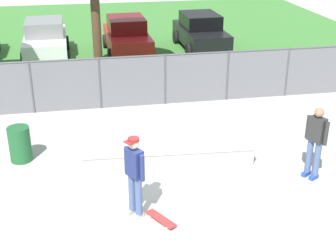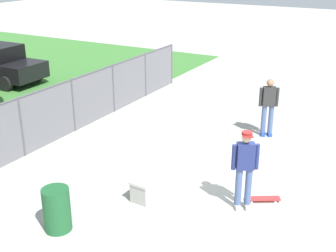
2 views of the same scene
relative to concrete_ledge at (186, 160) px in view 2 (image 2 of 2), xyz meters
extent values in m
plane|color=#ADAAA3|center=(-0.41, -1.64, -0.26)|extent=(80.00, 80.00, 0.00)
cube|color=#A8A59E|center=(0.00, 0.00, -0.03)|extent=(4.31, 0.70, 0.45)
cube|color=beige|center=(0.00, 0.00, 0.22)|extent=(4.35, 0.74, 0.06)
cube|color=beige|center=(-1.07, -2.10, -0.21)|extent=(0.28, 0.23, 0.10)
cube|color=beige|center=(-1.19, -1.91, -0.21)|extent=(0.28, 0.23, 0.10)
cylinder|color=#475B89|center=(-1.05, -2.08, 0.28)|extent=(0.15, 0.15, 0.88)
cylinder|color=#475B89|center=(-1.16, -1.89, 0.28)|extent=(0.15, 0.15, 0.88)
cube|color=navy|center=(-1.11, -1.99, 1.02)|extent=(0.39, 0.44, 0.60)
cylinder|color=navy|center=(-0.97, -2.20, 1.00)|extent=(0.10, 0.10, 0.58)
cylinder|color=navy|center=(-1.24, -1.77, 1.00)|extent=(0.10, 0.10, 0.58)
sphere|color=beige|center=(-1.11, -1.99, 1.45)|extent=(0.22, 0.22, 0.22)
cylinder|color=maroon|center=(-1.11, -1.99, 1.55)|extent=(0.23, 0.23, 0.06)
cube|color=maroon|center=(-1.22, -2.06, 1.53)|extent=(0.21, 0.23, 0.02)
cube|color=red|center=(-0.62, -2.31, -0.18)|extent=(0.58, 0.79, 0.02)
cube|color=#B2B2B7|center=(-0.76, -2.08, -0.20)|extent=(0.15, 0.12, 0.02)
cube|color=#B2B2B7|center=(-0.48, -2.54, -0.20)|extent=(0.15, 0.12, 0.02)
cylinder|color=silver|center=(-0.68, -2.03, -0.23)|extent=(0.05, 0.06, 0.05)
cylinder|color=silver|center=(-0.83, -2.12, -0.23)|extent=(0.05, 0.06, 0.05)
cylinder|color=silver|center=(-0.41, -2.50, -0.23)|extent=(0.05, 0.06, 0.05)
cylinder|color=silver|center=(-0.55, -2.59, -0.23)|extent=(0.05, 0.06, 0.05)
cylinder|color=#4C4C51|center=(-1.49, 4.34, 0.61)|extent=(0.07, 0.07, 1.73)
cylinder|color=#4C4C51|center=(0.67, 4.34, 0.61)|extent=(0.07, 0.07, 1.73)
cylinder|color=#4C4C51|center=(2.83, 4.34, 0.61)|extent=(0.07, 0.07, 1.73)
cylinder|color=#4C4C51|center=(4.99, 4.34, 0.61)|extent=(0.07, 0.07, 1.73)
cylinder|color=#4C4C51|center=(7.15, 4.34, 0.61)|extent=(0.07, 0.07, 1.73)
cylinder|color=#4C4C51|center=(-0.41, 4.34, 1.44)|extent=(15.11, 0.05, 0.05)
cube|color=slate|center=(-0.41, 4.34, 0.61)|extent=(15.11, 0.01, 1.73)
cylinder|color=black|center=(4.52, 9.80, 0.06)|extent=(0.24, 0.65, 0.64)
cylinder|color=black|center=(2.72, 9.75, 0.06)|extent=(0.24, 0.65, 0.64)
cube|color=#2647A5|center=(3.34, -1.25, -0.21)|extent=(0.28, 0.22, 0.10)
cube|color=#2647A5|center=(3.24, -1.06, -0.21)|extent=(0.28, 0.22, 0.10)
cylinder|color=#475B89|center=(3.37, -1.24, 0.28)|extent=(0.15, 0.15, 0.88)
cylinder|color=#475B89|center=(3.26, -1.05, 0.28)|extent=(0.15, 0.15, 0.88)
cube|color=#2D2D2D|center=(3.32, -1.14, 1.02)|extent=(0.37, 0.44, 0.60)
cylinder|color=#2D2D2D|center=(3.43, -1.36, 1.00)|extent=(0.10, 0.10, 0.58)
cylinder|color=#2D2D2D|center=(3.20, -0.92, 1.00)|extent=(0.10, 0.10, 0.58)
sphere|color=#9E7051|center=(3.32, -1.14, 1.45)|extent=(0.22, 0.22, 0.22)
cylinder|color=#1E592D|center=(-3.75, 1.04, 0.21)|extent=(0.56, 0.56, 0.94)
camera|label=1|loc=(-1.98, -10.46, 5.65)|focal=50.68mm
camera|label=2|loc=(-9.45, -4.74, 5.07)|focal=47.38mm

